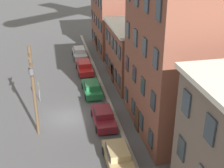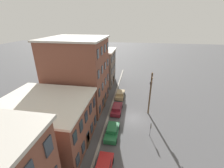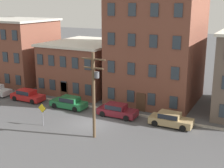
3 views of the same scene
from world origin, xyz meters
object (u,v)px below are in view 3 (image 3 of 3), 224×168
Objects in this scene: car_red at (27,95)px; caution_sign at (42,111)px; car_tan at (170,119)px; car_green at (69,102)px; car_maroon at (117,110)px; utility_pole at (94,91)px.

car_red is 9.15m from caution_sign.
caution_sign is (7.13, -5.68, 0.85)m from car_red.
car_red is 18.84m from car_tan.
car_red is 1.00× the size of car_green.
car_red is at bearing -179.84° from car_green.
car_red is 12.76m from car_maroon.
utility_pole is at bearing -84.39° from car_maroon.
caution_sign reaches higher than car_red.
car_red is 0.54× the size of utility_pole.
caution_sign is 0.30× the size of utility_pole.
car_green is at bearing 140.03° from utility_pole.
caution_sign is (0.68, -5.69, 0.85)m from car_green.
car_green and car_tan have the same top height.
car_red and car_tan have the same top height.
car_tan is (6.09, 0.05, 0.00)m from car_maroon.
car_maroon is at bearing 95.61° from utility_pole.
car_green is 6.31m from car_maroon.
caution_sign reaches higher than car_tan.
car_green is 12.39m from car_tan.
car_green is 9.76m from utility_pole.
car_green is at bearing -179.04° from car_tan.
car_green is (6.45, 0.02, 0.00)m from car_red.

